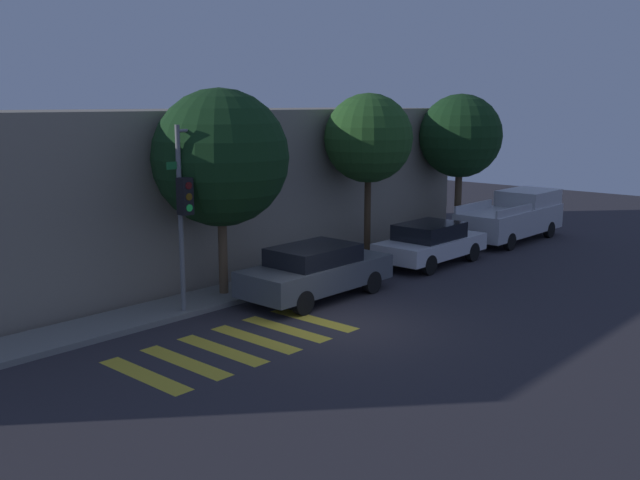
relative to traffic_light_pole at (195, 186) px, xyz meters
The scene contains 11 objects.
ground_plane 4.94m from the traffic_light_pole, 64.84° to the right, with size 60.00×60.00×0.00m, color #2D2B30.
sidewalk 3.61m from the traffic_light_pole, 21.98° to the left, with size 26.00×1.61×0.14m, color slate.
building_row 5.15m from the traffic_light_pole, 71.92° to the left, with size 26.00×6.00×5.06m, color gray.
crosswalk 4.25m from the traffic_light_pole, 110.30° to the right, with size 5.37×2.60×0.00m.
traffic_light_pole is the anchor object (origin of this frame).
sedan_near_corner 4.11m from the traffic_light_pole, 22.68° to the right, with size 4.55×1.85×1.47m.
sedan_middle 9.10m from the traffic_light_pole, ahead, with size 4.25×1.83×1.39m.
pickup_truck 14.71m from the traffic_light_pole, ahead, with size 5.36×1.96×1.85m.
tree_near_corner 1.63m from the traffic_light_pole, 25.26° to the left, with size 3.66×3.66×5.67m.
tree_midblock 7.79m from the traffic_light_pole, ahead, with size 2.94×2.94×5.60m.
tree_far_end 13.52m from the traffic_light_pole, ahead, with size 3.24×3.24×5.62m.
Camera 1 is at (-12.52, -10.63, 5.27)m, focal length 40.00 mm.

